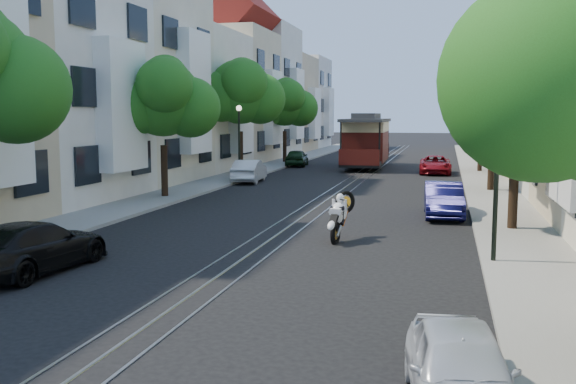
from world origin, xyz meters
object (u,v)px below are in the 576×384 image
Objects in this scene: cable_car at (366,138)px; parked_car_w_far at (297,158)px; tree_w_c at (241,93)px; lamp_west at (239,131)px; tree_e_b at (520,83)px; tree_w_d at (285,104)px; parked_car_e_mid at (443,200)px; parked_car_e_far at (435,165)px; tree_e_d at (483,97)px; tree_w_b at (164,100)px; parked_car_w_near at (33,247)px; sportbike_rider at (339,214)px; parked_car_w_mid at (249,171)px; tree_e_c at (495,97)px; lamp_east at (497,151)px; parked_car_e_near at (460,370)px.

cable_car is 2.51× the size of parked_car_w_far.
lamp_west is at bearing -74.25° from tree_w_c.
tree_w_d is at bearing 118.07° from tree_e_b.
parked_car_e_far is at bearing 88.66° from parked_car_e_mid.
tree_e_d is 1.09× the size of tree_w_b.
parked_car_e_far is at bearing -102.70° from parked_car_w_near.
sportbike_rider reaches higher than parked_car_w_near.
tree_e_b is at bearing -61.93° from tree_w_d.
tree_w_d reaches higher than lamp_west.
parked_car_w_mid is at bearing 83.38° from parked_car_w_far.
tree_w_c is at bearing 160.85° from tree_e_c.
parked_car_w_far reaches higher than parked_car_e_far.
lamp_west is (-13.56, 13.02, -1.89)m from tree_e_b.
lamp_east and lamp_west have the same top height.
parked_car_e_near is at bearing -94.49° from tree_e_c.
tree_w_b is 3.55× the size of sportbike_rider.
tree_w_d is (-14.40, 5.00, -0.27)m from tree_e_d.
parked_car_w_far is at bearing 86.46° from lamp_west.
sportbike_rider is 6.25m from parked_car_e_mid.
parked_car_w_far is (-10.00, 3.87, 0.04)m from parked_car_e_far.
parked_car_e_far is (-0.94, 33.93, 0.03)m from parked_car_e_near.
tree_w_d is (0.00, 22.00, 0.20)m from tree_w_b.
parked_car_e_near is 16.12m from parked_car_e_mid.
parked_car_w_far is (-12.86, 24.34, -4.11)m from tree_e_b.
tree_w_c is at bearing 72.91° from parked_car_w_far.
tree_e_d reaches higher than parked_car_w_near.
tree_w_d is 1.69× the size of parked_car_e_mid.
parked_car_e_far is at bearing 21.14° from tree_w_c.
lamp_west is (-12.60, 18.00, 0.00)m from lamp_east.
tree_w_d reaches higher than parked_car_e_far.
cable_car is at bearing -119.43° from parked_car_w_mid.
parked_car_e_mid reaches higher than parked_car_w_mid.
tree_w_d is (-14.40, 16.00, 0.00)m from tree_e_c.
parked_car_e_mid is 0.92× the size of parked_car_e_far.
parked_car_w_far is (-11.90, 29.31, -2.22)m from lamp_east.
tree_w_b is at bearing 165.75° from parked_car_e_mid.
lamp_west is (-13.56, -8.98, -2.02)m from tree_e_d.
parked_car_e_mid reaches higher than parked_car_w_far.
tree_w_d is 1.57× the size of lamp_west.
tree_w_c is 25.01m from lamp_east.
tree_e_d is at bearing 80.42° from parked_car_e_near.
tree_e_c is 0.92× the size of tree_w_c.
lamp_east is 0.99× the size of parked_car_e_far.
tree_w_c reaches higher than parked_car_w_mid.
tree_e_d reaches higher than tree_e_c.
tree_e_d is 1.78× the size of parked_car_e_mid.
tree_e_b is 14.23m from parked_car_e_near.
tree_w_d is 42.54m from parked_car_e_near.
tree_e_c is 15.60m from tree_w_b.
parked_car_w_mid is (-1.20, 21.05, 0.01)m from parked_car_w_near.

